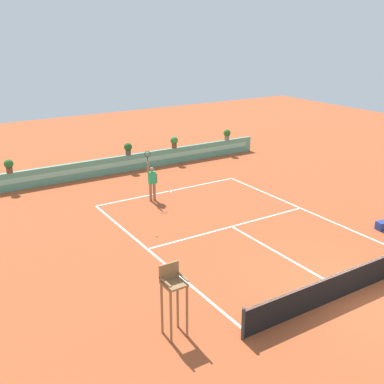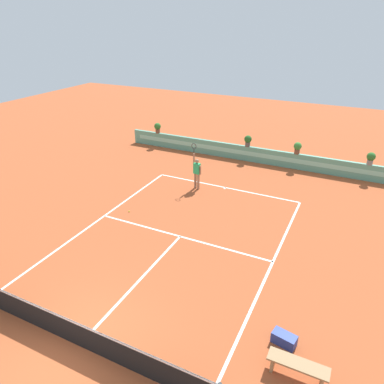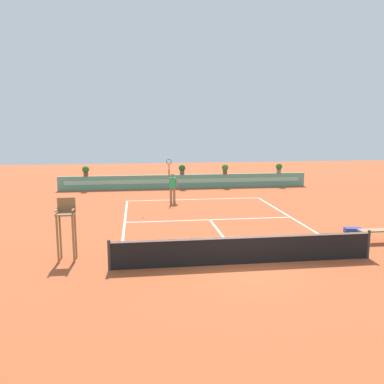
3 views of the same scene
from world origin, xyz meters
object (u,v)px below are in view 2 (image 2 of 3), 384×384
tennis_ball_near_baseline (129,211)px  potted_plant_right (298,147)px  tennis_player (197,171)px  potted_plant_centre (248,140)px  potted_plant_far_left (158,127)px  gear_bag (284,339)px  bench_courtside (298,367)px  potted_plant_far_right (371,158)px

tennis_ball_near_baseline → potted_plant_right: (6.18, 9.16, 1.38)m
tennis_player → potted_plant_centre: 5.43m
potted_plant_right → potted_plant_far_left: size_ratio=1.00×
tennis_player → gear_bag: bearing=-51.1°
tennis_ball_near_baseline → bench_courtside: bearing=-30.7°
potted_plant_centre → tennis_ball_near_baseline: bearing=-108.2°
gear_bag → tennis_ball_near_baseline: (-8.63, 4.53, -0.15)m
tennis_player → potted_plant_centre: size_ratio=3.57×
potted_plant_far_left → potted_plant_centre: bearing=0.0°
tennis_player → potted_plant_far_right: (8.44, 5.29, 0.36)m
tennis_player → potted_plant_right: bearing=50.6°
potted_plant_centre → potted_plant_far_left: (-6.79, 0.00, 0.00)m
gear_bag → potted_plant_centre: bearing=112.3°
tennis_player → tennis_ball_near_baseline: bearing=-115.5°
potted_plant_far_right → potted_plant_far_left: (-14.07, 0.00, 0.00)m
tennis_player → potted_plant_centre: (1.17, 5.29, 0.36)m
potted_plant_centre → potted_plant_far_right: bearing=0.0°
potted_plant_right → potted_plant_far_left: same height
gear_bag → potted_plant_far_right: (1.66, 13.70, 1.23)m
potted_plant_centre → potted_plant_right: 3.17m
potted_plant_far_left → potted_plant_right: bearing=0.0°
potted_plant_centre → potted_plant_right: (3.17, 0.00, 0.00)m
potted_plant_centre → bench_courtside: bearing=-67.1°
tennis_ball_near_baseline → potted_plant_centre: bearing=71.8°
tennis_player → potted_plant_right: 6.85m
bench_courtside → potted_plant_far_left: potted_plant_far_left is taller
bench_courtside → tennis_ball_near_baseline: 10.68m
bench_courtside → potted_plant_centre: potted_plant_centre is taller
gear_bag → potted_plant_centre: size_ratio=0.97×
tennis_player → potted_plant_right: size_ratio=3.57×
bench_courtside → tennis_player: 11.89m
bench_courtside → potted_plant_centre: (-6.17, 14.61, 1.04)m
potted_plant_centre → potted_plant_right: size_ratio=1.00×
tennis_ball_near_baseline → potted_plant_far_right: potted_plant_far_right is taller
potted_plant_centre → potted_plant_far_right: (7.28, 0.00, 0.00)m
gear_bag → potted_plant_far_left: potted_plant_far_left is taller
gear_bag → potted_plant_right: size_ratio=0.97×
potted_plant_far_right → potted_plant_right: 4.11m
gear_bag → potted_plant_centre: potted_plant_centre is taller
bench_courtside → tennis_ball_near_baseline: bench_courtside is taller
potted_plant_far_right → potted_plant_right: bearing=180.0°
potted_plant_right → potted_plant_far_right: bearing=0.0°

